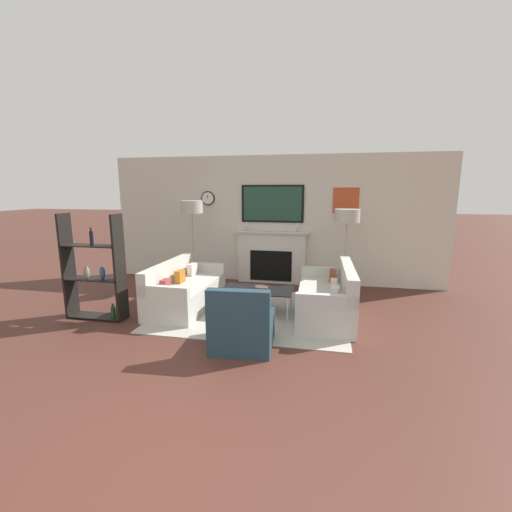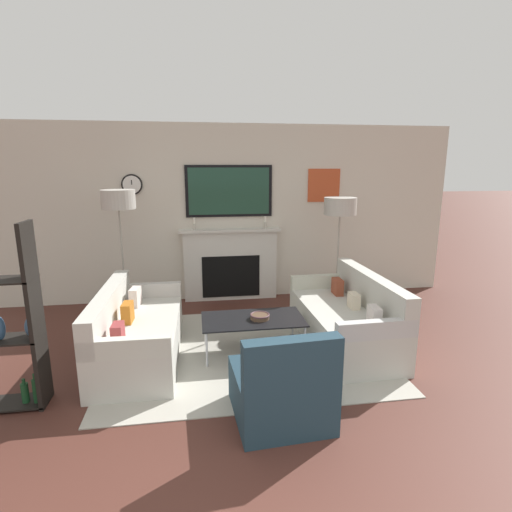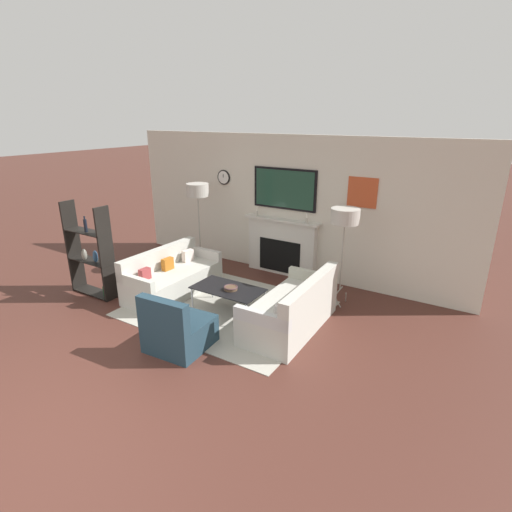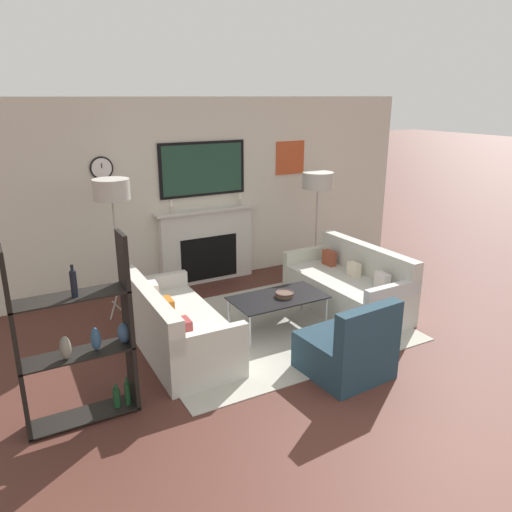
# 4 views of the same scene
# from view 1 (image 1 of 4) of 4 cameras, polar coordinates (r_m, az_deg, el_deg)

# --- Properties ---
(ground_plane) EXTENTS (60.00, 60.00, 0.00)m
(ground_plane) POSITION_cam_1_polar(r_m,az_deg,el_deg) (3.06, -15.19, -29.74)
(ground_plane) COLOR #49261F
(fireplace_wall) EXTENTS (7.15, 0.28, 2.70)m
(fireplace_wall) POSITION_cam_1_polar(r_m,az_deg,el_deg) (7.37, 2.77, 5.08)
(fireplace_wall) COLOR beige
(fireplace_wall) RESTS_ON ground_plane
(area_rug) EXTENTS (3.02, 2.43, 0.01)m
(area_rug) POSITION_cam_1_polar(r_m,az_deg,el_deg) (5.75, -0.46, -9.18)
(area_rug) COLOR #A9A597
(area_rug) RESTS_ON ground_plane
(couch_left) EXTENTS (0.84, 1.80, 0.78)m
(couch_left) POSITION_cam_1_polar(r_m,az_deg,el_deg) (6.02, -11.80, -5.71)
(couch_left) COLOR #BBBAAF
(couch_left) RESTS_ON ground_plane
(couch_right) EXTENTS (0.86, 1.78, 0.84)m
(couch_right) POSITION_cam_1_polar(r_m,az_deg,el_deg) (5.54, 11.93, -7.02)
(couch_right) COLOR #BBBAAF
(couch_right) RESTS_ON ground_plane
(armchair) EXTENTS (0.81, 0.82, 0.84)m
(armchair) POSITION_cam_1_polar(r_m,az_deg,el_deg) (4.43, -2.32, -11.77)
(armchair) COLOR #1F3643
(armchair) RESTS_ON ground_plane
(coffee_table) EXTENTS (1.14, 0.62, 0.41)m
(coffee_table) POSITION_cam_1_polar(r_m,az_deg,el_deg) (5.56, 0.19, -5.77)
(coffee_table) COLOR black
(coffee_table) RESTS_ON ground_plane
(decorative_bowl) EXTENTS (0.22, 0.22, 0.06)m
(decorative_bowl) POSITION_cam_1_polar(r_m,az_deg,el_deg) (5.50, 0.90, -5.33)
(decorative_bowl) COLOR brown
(decorative_bowl) RESTS_ON coffee_table
(floor_lamp_left) EXTENTS (0.43, 0.43, 1.78)m
(floor_lamp_left) POSITION_cam_1_polar(r_m,az_deg,el_deg) (6.98, -10.66, 7.84)
(floor_lamp_left) COLOR #9E998E
(floor_lamp_left) RESTS_ON ground_plane
(floor_lamp_right) EXTENTS (0.46, 0.46, 1.65)m
(floor_lamp_right) POSITION_cam_1_polar(r_m,az_deg,el_deg) (6.48, 14.95, 6.32)
(floor_lamp_right) COLOR #9E998E
(floor_lamp_right) RESTS_ON ground_plane
(shelf_unit) EXTENTS (0.94, 0.28, 1.64)m
(shelf_unit) POSITION_cam_1_polar(r_m,az_deg,el_deg) (5.81, -25.17, -2.38)
(shelf_unit) COLOR black
(shelf_unit) RESTS_ON ground_plane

